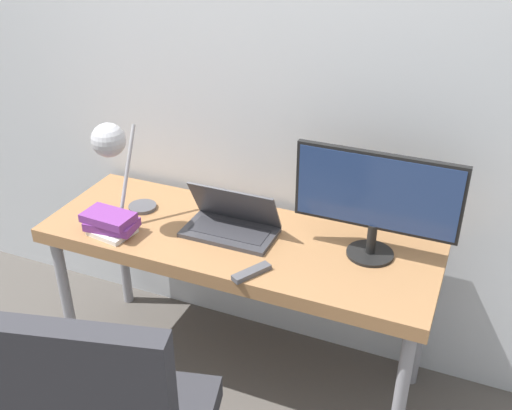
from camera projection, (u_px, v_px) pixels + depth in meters
name	position (u px, v px, depth m)	size (l,w,h in m)	color
wall_back	(270.00, 71.00, 2.42)	(8.00, 0.05, 2.60)	silver
desk	(237.00, 250.00, 2.46)	(1.62, 0.56, 0.72)	#996B42
laptop	(231.00, 223.00, 2.43)	(0.37, 0.21, 0.20)	#38383D
monitor	(376.00, 197.00, 2.19)	(0.62, 0.18, 0.43)	black
desk_lamp	(112.00, 148.00, 2.32)	(0.13, 0.30, 0.46)	#4C4C51
book_stack	(111.00, 223.00, 2.42)	(0.22, 0.16, 0.09)	silver
tv_remote	(252.00, 272.00, 2.19)	(0.11, 0.16, 0.02)	#4C4C51
game_controller	(115.00, 225.00, 2.46)	(0.13, 0.10, 0.04)	white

